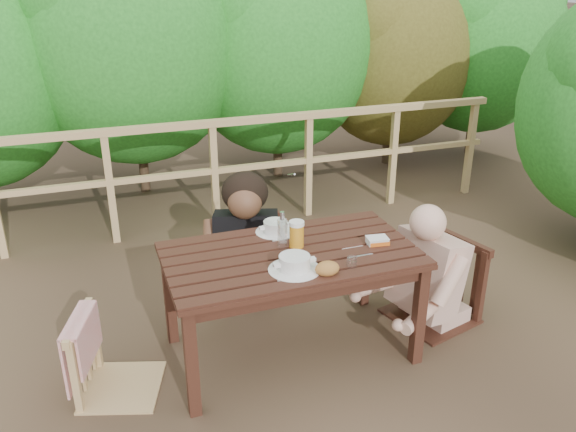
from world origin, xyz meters
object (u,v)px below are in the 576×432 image
object	(u,v)px
table	(291,304)
chair_right	(437,249)
soup_far	(275,227)
beer_glass	(297,235)
diner_right	(444,222)
bottle	(282,231)
bread_roll	(327,269)
tumbler	(352,263)
chair_left	(114,322)
woman	(246,194)
chair_far	(248,226)
soup_near	(295,264)
butter_tub	(377,241)

from	to	relation	value
table	chair_right	bearing A→B (deg)	1.92
soup_far	beer_glass	xyz separation A→B (m)	(0.05, -0.24, 0.05)
chair_right	soup_far	distance (m)	1.08
diner_right	bottle	xyz separation A→B (m)	(-1.09, 0.04, 0.09)
bread_roll	tumbler	world-z (taller)	bread_roll
chair_left	woman	xyz separation A→B (m)	(1.02, 0.93, 0.28)
chair_far	chair_right	size ratio (longest dim) A/B	0.91
bread_roll	chair_right	bearing A→B (deg)	20.00
woman	diner_right	distance (m)	1.39
bottle	chair_far	bearing A→B (deg)	88.84
bread_roll	soup_near	bearing A→B (deg)	147.92
butter_tub	woman	bearing A→B (deg)	126.64
bottle	chair_right	bearing A→B (deg)	-2.33
chair_right	woman	world-z (taller)	woman
chair_right	butter_tub	world-z (taller)	chair_right
bread_roll	bottle	size ratio (longest dim) A/B	0.57
soup_near	diner_right	bearing A→B (deg)	12.29
chair_far	beer_glass	bearing A→B (deg)	-67.57
table	chair_far	world-z (taller)	chair_far
table	bottle	distance (m)	0.47
chair_left	butter_tub	bearing A→B (deg)	-74.05
soup_far	bread_roll	world-z (taller)	soup_far
woman	diner_right	xyz separation A→B (m)	(1.07, -0.88, -0.01)
bread_roll	bottle	xyz separation A→B (m)	(-0.13, 0.38, 0.08)
table	butter_tub	distance (m)	0.64
soup_near	tumbler	world-z (taller)	soup_near
woman	soup_near	bearing A→B (deg)	105.58
chair_left	beer_glass	size ratio (longest dim) A/B	5.08
beer_glass	butter_tub	xyz separation A→B (m)	(0.47, -0.13, -0.06)
chair_far	soup_far	world-z (taller)	chair_far
chair_right	butter_tub	xyz separation A→B (m)	(-0.51, -0.10, 0.18)
chair_far	bottle	xyz separation A→B (m)	(-0.02, -0.82, 0.32)
chair_far	soup_near	size ratio (longest dim) A/B	3.26
chair_right	soup_near	world-z (taller)	chair_right
beer_glass	bottle	world-z (taller)	bottle
diner_right	bread_roll	xyz separation A→B (m)	(-0.96, -0.34, 0.01)
beer_glass	tumbler	xyz separation A→B (m)	(0.20, -0.34, -0.05)
soup_far	bottle	bearing A→B (deg)	-98.15
diner_right	beer_glass	xyz separation A→B (m)	(-1.01, 0.02, 0.06)
chair_far	chair_right	bearing A→B (deg)	-21.72
beer_glass	tumbler	distance (m)	0.40
diner_right	soup_far	bearing A→B (deg)	61.41
chair_left	beer_glass	xyz separation A→B (m)	(1.09, 0.07, 0.32)
chair_left	butter_tub	xyz separation A→B (m)	(1.55, -0.05, 0.26)
diner_right	soup_far	size ratio (longest dim) A/B	5.62
table	bread_roll	size ratio (longest dim) A/B	10.64
diner_right	bread_roll	bearing A→B (deg)	94.90
beer_glass	chair_left	bearing A→B (deg)	-176.16
diner_right	tumbler	distance (m)	0.86
woman	diner_right	world-z (taller)	woman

